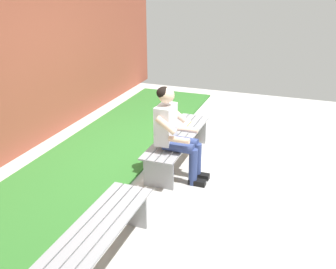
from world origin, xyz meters
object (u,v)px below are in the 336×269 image
Objects in this scene: bench_near at (178,141)px; book_open at (182,125)px; bench_far at (91,243)px; apple at (174,134)px; person_seated at (175,131)px.

book_open is at bearing -170.41° from bench_near.
bench_near is 0.37m from book_open.
book_open is at bearing -178.75° from bench_far.
bench_near is 1.00× the size of bench_far.
person_seated is at bearing 20.00° from apple.
bench_far is 2.73m from book_open.
apple is at bearing -178.97° from bench_far.
bench_far is 1.96m from person_seated.
apple is at bearing 2.60° from book_open.
bench_far is 2.31m from apple.
bench_near is 2.38m from bench_far.
apple reaches higher than book_open.
bench_near is at bearing -167.72° from person_seated.
bench_near is 1.45× the size of person_seated.
bench_far is (2.38, 0.00, -0.00)m from bench_near.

